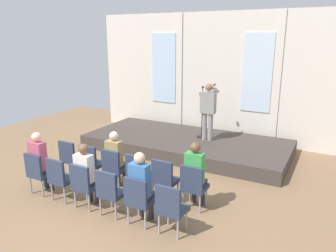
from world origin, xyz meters
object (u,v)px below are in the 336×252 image
object	(u,v)px
speaker	(208,108)
chair_r0_c2	(114,166)
chair_r0_c3	(138,172)
chair_r1_c0	(38,171)
audience_r0_c2	(116,157)
chair_r1_c1	(60,177)
chair_r1_c2	(84,183)
chair_r1_c3	(110,190)
audience_r1_c2	(86,172)
chair_r1_c5	(171,206)
mic_stand	(202,126)
chair_r0_c4	(165,178)
audience_r1_c4	(141,184)
audience_r1_c0	(40,160)
audience_r0_c5	(195,172)
chair_r0_c0	(71,157)
chair_r1_c4	(139,198)
chair_r0_c1	(91,161)
chair_r0_c5	(193,184)

from	to	relation	value
speaker	chair_r0_c2	bearing A→B (deg)	-106.37
chair_r0_c3	chair_r1_c0	size ratio (longest dim) A/B	1.00
audience_r0_c2	chair_r1_c1	xyz separation A→B (m)	(-0.64, -1.04, -0.20)
chair_r1_c2	chair_r1_c3	world-z (taller)	same
audience_r1_c2	chair_r1_c5	world-z (taller)	audience_r1_c2
chair_r0_c2	mic_stand	bearing A→B (deg)	78.51
chair_r0_c4	audience_r1_c4	xyz separation A→B (m)	(-0.00, -0.88, 0.23)
chair_r1_c3	chair_r1_c5	bearing A→B (deg)	0.00
chair_r1_c2	chair_r0_c4	bearing A→B (deg)	36.76
audience_r1_c0	speaker	bearing A→B (deg)	61.49
chair_r1_c5	chair_r1_c3	bearing A→B (deg)	180.00
chair_r1_c0	chair_r1_c1	world-z (taller)	same
audience_r0_c5	chair_r0_c0	bearing A→B (deg)	-178.60
chair_r0_c2	chair_r1_c1	world-z (taller)	same
chair_r1_c3	chair_r1_c4	distance (m)	0.64
audience_r1_c0	chair_r1_c0	bearing A→B (deg)	-90.00
chair_r0_c0	chair_r1_c5	size ratio (longest dim) A/B	1.00
chair_r1_c1	chair_r1_c3	bearing A→B (deg)	0.00
chair_r0_c1	chair_r0_c2	size ratio (longest dim) A/B	1.00
chair_r1_c1	chair_r1_c3	xyz separation A→B (m)	(1.28, 0.00, 0.00)
chair_r0_c5	chair_r1_c3	world-z (taller)	same
chair_r1_c1	audience_r1_c4	size ratio (longest dim) A/B	0.68
chair_r0_c3	audience_r1_c2	xyz separation A→B (m)	(-0.64, -0.88, 0.20)
chair_r0_c5	audience_r1_c0	distance (m)	3.34
chair_r0_c0	audience_r0_c2	bearing A→B (deg)	3.60
chair_r0_c5	chair_r1_c1	distance (m)	2.74
chair_r0_c1	chair_r1_c4	distance (m)	2.15
chair_r0_c2	chair_r0_c3	bearing A→B (deg)	0.00
audience_r1_c0	audience_r1_c2	distance (m)	1.28
chair_r1_c1	audience_r1_c2	bearing A→B (deg)	7.17
mic_stand	chair_r1_c1	xyz separation A→B (m)	(-1.34, -4.38, -0.18)
chair_r1_c0	audience_r1_c0	bearing A→B (deg)	90.00
audience_r1_c4	speaker	bearing A→B (deg)	94.65
mic_stand	chair_r0_c5	world-z (taller)	mic_stand
chair_r0_c2	audience_r0_c5	size ratio (longest dim) A/B	0.68
chair_r0_c1	audience_r0_c2	bearing A→B (deg)	7.17
mic_stand	chair_r0_c5	xyz separation A→B (m)	(1.23, -3.42, -0.18)
mic_stand	chair_r0_c2	size ratio (longest dim) A/B	1.65
chair_r0_c0	chair_r0_c1	xyz separation A→B (m)	(0.64, 0.00, 0.00)
mic_stand	audience_r1_c0	bearing A→B (deg)	-114.72
audience_r0_c2	chair_r0_c5	xyz separation A→B (m)	(1.93, -0.08, -0.20)
mic_stand	chair_r1_c2	distance (m)	4.43
chair_r1_c1	chair_r1_c5	size ratio (longest dim) A/B	1.00
chair_r0_c2	audience_r0_c2	world-z (taller)	audience_r0_c2
chair_r0_c0	chair_r1_c1	xyz separation A→B (m)	(0.64, -0.96, 0.00)
speaker	audience_r1_c4	xyz separation A→B (m)	(0.33, -4.11, -0.58)
chair_r1_c2	chair_r0_c5	bearing A→B (deg)	26.47
chair_r0_c3	chair_r1_c5	bearing A→B (deg)	-36.76
speaker	chair_r1_c2	size ratio (longest dim) A/B	1.77
chair_r0_c1	audience_r0_c2	xyz separation A→B (m)	(0.64, 0.08, 0.20)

